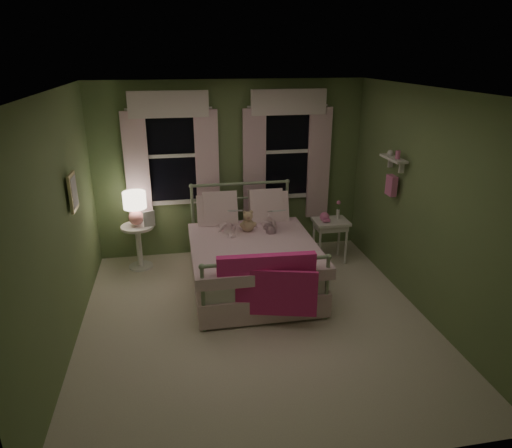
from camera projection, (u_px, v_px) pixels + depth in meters
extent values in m
plane|color=white|center=(256.00, 320.00, 5.36)|extent=(4.20, 4.20, 0.00)
plane|color=white|center=(255.00, 91.00, 4.44)|extent=(4.20, 4.20, 0.00)
plane|color=#6D8851|center=(230.00, 170.00, 6.83)|extent=(4.00, 0.00, 4.00)
plane|color=#6D8851|center=(313.00, 323.00, 2.96)|extent=(4.00, 0.00, 4.00)
plane|color=#6D8851|center=(59.00, 228.00, 4.56)|extent=(0.00, 4.20, 4.20)
plane|color=#6D8851|center=(427.00, 206.00, 5.23)|extent=(0.00, 4.20, 4.20)
cube|color=white|center=(252.00, 257.00, 6.02)|extent=(1.44, 1.94, 0.26)
cube|color=white|center=(252.00, 273.00, 6.11)|extent=(1.54, 2.02, 0.30)
cube|color=white|center=(254.00, 249.00, 5.82)|extent=(1.58, 1.75, 0.14)
cylinder|color=#9EB793|center=(200.00, 269.00, 5.95)|extent=(0.04, 1.90, 0.04)
cylinder|color=#9EB793|center=(302.00, 261.00, 6.18)|extent=(0.04, 1.90, 0.04)
cylinder|color=#9EB793|center=(193.00, 224.00, 6.74)|extent=(0.04, 0.04, 1.15)
cylinder|color=#9EB793|center=(286.00, 218.00, 6.98)|extent=(0.04, 0.04, 1.15)
sphere|color=#9EB793|center=(191.00, 186.00, 6.54)|extent=(0.07, 0.07, 0.07)
sphere|color=#9EB793|center=(287.00, 181.00, 6.77)|extent=(0.07, 0.07, 0.07)
cylinder|color=#9EB793|center=(240.00, 184.00, 6.65)|extent=(1.42, 0.04, 0.04)
cylinder|color=#9EB793|center=(240.00, 198.00, 6.73)|extent=(1.38, 0.03, 0.03)
cylinder|color=#9EB793|center=(203.00, 300.00, 5.02)|extent=(0.04, 0.04, 0.80)
cylinder|color=#9EB793|center=(327.00, 288.00, 5.25)|extent=(0.04, 0.04, 0.80)
sphere|color=#9EB793|center=(202.00, 267.00, 4.87)|extent=(0.07, 0.07, 0.07)
sphere|color=#9EB793|center=(329.00, 257.00, 5.11)|extent=(0.07, 0.07, 0.07)
cylinder|color=#9EB793|center=(267.00, 262.00, 4.99)|extent=(1.42, 0.04, 0.04)
cube|color=white|center=(217.00, 214.00, 6.47)|extent=(0.55, 0.32, 0.57)
cube|color=white|center=(269.00, 211.00, 6.59)|extent=(0.55, 0.32, 0.57)
cube|color=white|center=(220.00, 208.00, 6.45)|extent=(0.48, 0.30, 0.51)
cube|color=white|center=(266.00, 206.00, 6.56)|extent=(0.48, 0.30, 0.51)
cube|color=#F83090|center=(267.00, 268.00, 5.02)|extent=(1.10, 0.15, 0.32)
cube|color=#DB2B7B|center=(268.00, 293.00, 5.05)|extent=(1.08, 0.31, 0.55)
imported|color=#F7D1DD|center=(226.00, 208.00, 6.20)|extent=(0.30, 0.21, 0.78)
imported|color=#F7D1DD|center=(266.00, 209.00, 6.31)|extent=(0.34, 0.26, 0.69)
imported|color=beige|center=(228.00, 214.00, 5.97)|extent=(0.21, 0.14, 0.26)
imported|color=beige|center=(270.00, 215.00, 6.07)|extent=(0.20, 0.12, 0.26)
sphere|color=tan|center=(248.00, 225.00, 6.18)|extent=(0.18, 0.18, 0.18)
sphere|color=tan|center=(248.00, 216.00, 6.11)|extent=(0.13, 0.13, 0.13)
sphere|color=tan|center=(245.00, 212.00, 6.08)|extent=(0.05, 0.05, 0.05)
sphere|color=tan|center=(251.00, 212.00, 6.10)|extent=(0.05, 0.05, 0.05)
sphere|color=tan|center=(242.00, 225.00, 6.13)|extent=(0.07, 0.07, 0.07)
sphere|color=tan|center=(254.00, 224.00, 6.16)|extent=(0.07, 0.07, 0.07)
sphere|color=#8C6B51|center=(249.00, 218.00, 6.06)|extent=(0.04, 0.04, 0.04)
cylinder|color=white|center=(137.00, 227.00, 6.46)|extent=(0.46, 0.46, 0.04)
cylinder|color=white|center=(139.00, 247.00, 6.57)|extent=(0.08, 0.08, 0.60)
cylinder|color=white|center=(141.00, 266.00, 6.68)|extent=(0.34, 0.34, 0.03)
sphere|color=pink|center=(136.00, 218.00, 6.41)|extent=(0.21, 0.21, 0.21)
cylinder|color=pink|center=(135.00, 210.00, 6.37)|extent=(0.03, 0.03, 0.13)
cylinder|color=#FFEAC6|center=(134.00, 200.00, 6.32)|extent=(0.32, 0.32, 0.23)
imported|color=beige|center=(144.00, 227.00, 6.39)|extent=(0.21, 0.26, 0.02)
cube|color=white|center=(331.00, 222.00, 6.66)|extent=(0.50, 0.40, 0.04)
cube|color=white|center=(331.00, 226.00, 6.68)|extent=(0.44, 0.34, 0.08)
cylinder|color=white|center=(320.00, 247.00, 6.60)|extent=(0.04, 0.04, 0.60)
cylinder|color=white|center=(346.00, 245.00, 6.67)|extent=(0.04, 0.04, 0.60)
cylinder|color=white|center=(314.00, 239.00, 6.88)|extent=(0.04, 0.04, 0.60)
cylinder|color=white|center=(339.00, 237.00, 6.94)|extent=(0.04, 0.04, 0.60)
sphere|color=pink|center=(325.00, 217.00, 6.61)|extent=(0.14, 0.14, 0.14)
cube|color=pink|center=(327.00, 220.00, 6.54)|extent=(0.10, 0.05, 0.04)
cylinder|color=white|center=(338.00, 214.00, 6.69)|extent=(0.05, 0.05, 0.14)
cylinder|color=#4C7F3F|center=(338.00, 207.00, 6.65)|extent=(0.01, 0.01, 0.12)
sphere|color=pink|center=(339.00, 203.00, 6.63)|extent=(0.06, 0.06, 0.06)
cube|color=black|center=(172.00, 156.00, 6.58)|extent=(0.76, 0.02, 1.35)
cube|color=white|center=(169.00, 106.00, 6.32)|extent=(0.84, 0.05, 0.06)
cube|color=white|center=(175.00, 202.00, 6.81)|extent=(0.84, 0.05, 0.06)
cube|color=white|center=(143.00, 157.00, 6.50)|extent=(0.06, 0.05, 1.40)
cube|color=white|center=(200.00, 155.00, 6.63)|extent=(0.06, 0.05, 1.40)
cube|color=white|center=(172.00, 156.00, 6.56)|extent=(0.76, 0.04, 0.05)
cube|color=white|center=(137.00, 172.00, 6.51)|extent=(0.34, 0.06, 1.70)
cube|color=white|center=(207.00, 169.00, 6.68)|extent=(0.34, 0.06, 1.70)
cube|color=white|center=(168.00, 104.00, 6.25)|extent=(1.10, 0.08, 0.36)
cylinder|color=white|center=(169.00, 108.00, 6.30)|extent=(1.20, 0.03, 0.03)
cube|color=black|center=(286.00, 151.00, 6.87)|extent=(0.76, 0.02, 1.35)
cube|color=white|center=(288.00, 104.00, 6.60)|extent=(0.84, 0.05, 0.06)
cube|color=white|center=(285.00, 196.00, 7.10)|extent=(0.84, 0.05, 0.06)
cube|color=white|center=(260.00, 153.00, 6.78)|extent=(0.06, 0.05, 1.40)
cube|color=white|center=(312.00, 151.00, 6.92)|extent=(0.06, 0.05, 1.40)
cube|color=white|center=(287.00, 152.00, 6.85)|extent=(0.76, 0.04, 0.05)
cube|color=silver|center=(254.00, 167.00, 6.79)|extent=(0.34, 0.06, 1.70)
cube|color=white|center=(319.00, 164.00, 6.96)|extent=(0.34, 0.06, 1.70)
cube|color=white|center=(289.00, 102.00, 6.53)|extent=(1.10, 0.08, 0.36)
cylinder|color=white|center=(288.00, 106.00, 6.59)|extent=(1.20, 0.03, 0.03)
cube|color=white|center=(394.00, 159.00, 5.72)|extent=(0.15, 0.50, 0.03)
cube|color=white|center=(401.00, 167.00, 5.61)|extent=(0.06, 0.03, 0.14)
cube|color=white|center=(390.00, 162.00, 5.89)|extent=(0.06, 0.03, 0.14)
cylinder|color=pink|center=(398.00, 155.00, 5.60)|extent=(0.06, 0.06, 0.10)
sphere|color=white|center=(390.00, 153.00, 5.79)|extent=(0.08, 0.08, 0.08)
cube|color=pink|center=(391.00, 185.00, 5.84)|extent=(0.08, 0.18, 0.26)
cube|color=beige|center=(73.00, 192.00, 5.05)|extent=(0.03, 0.32, 0.42)
cube|color=silver|center=(74.00, 192.00, 5.05)|extent=(0.01, 0.25, 0.34)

